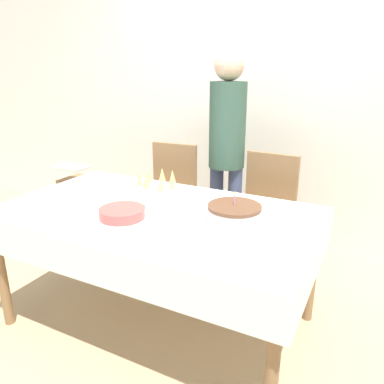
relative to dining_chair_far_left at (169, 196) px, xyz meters
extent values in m
plane|color=tan|center=(0.41, -0.85, -0.53)|extent=(12.00, 12.00, 0.00)
cube|color=silver|center=(0.41, 0.68, 0.82)|extent=(8.00, 0.05, 2.70)
cube|color=white|center=(0.41, -0.85, 0.22)|extent=(1.82, 1.04, 0.03)
cube|color=white|center=(0.41, -0.85, 0.13)|extent=(1.85, 1.07, 0.21)
cylinder|color=olive|center=(-0.43, -1.31, -0.16)|extent=(0.06, 0.06, 0.73)
cylinder|color=olive|center=(1.26, -1.31, -0.16)|extent=(0.06, 0.06, 0.73)
cylinder|color=olive|center=(-0.43, -0.39, -0.16)|extent=(0.06, 0.06, 0.73)
cylinder|color=olive|center=(1.26, -0.39, -0.16)|extent=(0.06, 0.06, 0.73)
cube|color=olive|center=(0.01, -0.08, -0.09)|extent=(0.45, 0.45, 0.04)
cube|color=olive|center=(-0.01, 0.11, 0.18)|extent=(0.40, 0.06, 0.50)
cylinder|color=olive|center=(0.20, -0.25, -0.32)|extent=(0.04, 0.04, 0.42)
cylinder|color=olive|center=(-0.16, -0.28, -0.32)|extent=(0.04, 0.04, 0.42)
cylinder|color=olive|center=(0.17, 0.11, -0.32)|extent=(0.04, 0.04, 0.42)
cylinder|color=olive|center=(-0.19, 0.08, -0.32)|extent=(0.04, 0.04, 0.42)
cube|color=olive|center=(0.82, -0.08, -0.09)|extent=(0.45, 0.45, 0.04)
cube|color=olive|center=(0.84, 0.11, 0.18)|extent=(0.40, 0.06, 0.50)
cylinder|color=olive|center=(0.99, -0.28, -0.32)|extent=(0.04, 0.04, 0.42)
cylinder|color=olive|center=(0.63, -0.25, -0.32)|extent=(0.04, 0.04, 0.42)
cylinder|color=olive|center=(1.01, 0.08, -0.32)|extent=(0.04, 0.04, 0.42)
cylinder|color=olive|center=(0.65, 0.11, -0.32)|extent=(0.04, 0.04, 0.42)
cylinder|color=white|center=(0.90, -0.85, 0.29)|extent=(0.28, 0.28, 0.10)
cylinder|color=brown|center=(0.90, -0.85, 0.34)|extent=(0.28, 0.28, 0.02)
cylinder|color=pink|center=(0.90, -0.85, 0.38)|extent=(0.01, 0.01, 0.06)
sphere|color=#F9CC4C|center=(0.90, -0.85, 0.42)|extent=(0.01, 0.01, 0.01)
cylinder|color=silver|center=(0.31, -0.68, 0.24)|extent=(0.34, 0.34, 0.01)
cylinder|color=silver|center=(0.43, -0.70, 0.24)|extent=(0.05, 0.05, 0.00)
cylinder|color=silver|center=(0.43, -0.70, 0.29)|extent=(0.01, 0.01, 0.08)
cone|color=#E0CC72|center=(0.43, -0.70, 0.37)|extent=(0.04, 0.04, 0.08)
cylinder|color=silver|center=(0.37, -0.59, 0.24)|extent=(0.05, 0.05, 0.00)
cylinder|color=silver|center=(0.37, -0.59, 0.29)|extent=(0.01, 0.01, 0.08)
cone|color=#E0CC72|center=(0.37, -0.59, 0.37)|extent=(0.04, 0.04, 0.08)
cylinder|color=silver|center=(0.29, -0.58, 0.24)|extent=(0.05, 0.05, 0.00)
cylinder|color=silver|center=(0.29, -0.58, 0.29)|extent=(0.01, 0.01, 0.08)
cone|color=#E0CC72|center=(0.29, -0.58, 0.37)|extent=(0.04, 0.04, 0.08)
cylinder|color=silver|center=(0.24, -0.65, 0.24)|extent=(0.05, 0.05, 0.00)
cylinder|color=silver|center=(0.24, -0.65, 0.29)|extent=(0.01, 0.01, 0.08)
cone|color=#E0CC72|center=(0.24, -0.65, 0.37)|extent=(0.04, 0.04, 0.08)
cylinder|color=silver|center=(0.22, -0.73, 0.24)|extent=(0.05, 0.05, 0.00)
cylinder|color=silver|center=(0.22, -0.73, 0.29)|extent=(0.01, 0.01, 0.08)
cone|color=#E0CC72|center=(0.22, -0.73, 0.37)|extent=(0.04, 0.04, 0.08)
cylinder|color=silver|center=(0.29, -0.76, 0.24)|extent=(0.05, 0.05, 0.00)
cylinder|color=silver|center=(0.29, -0.76, 0.29)|extent=(0.01, 0.01, 0.08)
cone|color=#E0CC72|center=(0.29, -0.76, 0.37)|extent=(0.04, 0.04, 0.08)
cylinder|color=silver|center=(0.39, -0.75, 0.24)|extent=(0.05, 0.05, 0.00)
cylinder|color=silver|center=(0.39, -0.75, 0.29)|extent=(0.01, 0.01, 0.08)
cone|color=#E0CC72|center=(0.39, -0.75, 0.37)|extent=(0.04, 0.04, 0.08)
cylinder|color=#CC4C47|center=(0.30, -1.03, 0.24)|extent=(0.26, 0.26, 0.01)
cylinder|color=#CC4C47|center=(0.30, -1.03, 0.25)|extent=(0.26, 0.26, 0.01)
cylinder|color=#CC4C47|center=(0.30, -1.03, 0.25)|extent=(0.26, 0.26, 0.01)
cylinder|color=#CC4C47|center=(0.30, -1.03, 0.26)|extent=(0.26, 0.26, 0.01)
cylinder|color=#CC4C47|center=(0.30, -1.03, 0.27)|extent=(0.26, 0.26, 0.01)
cylinder|color=#CC4C47|center=(0.30, -1.03, 0.27)|extent=(0.26, 0.26, 0.01)
cylinder|color=#CC4C47|center=(0.30, -1.03, 0.28)|extent=(0.26, 0.26, 0.01)
cylinder|color=#CC4C47|center=(0.30, -1.03, 0.29)|extent=(0.26, 0.26, 0.01)
cylinder|color=white|center=(0.37, -0.79, 0.24)|extent=(0.20, 0.20, 0.01)
cylinder|color=white|center=(0.37, -0.79, 0.25)|extent=(0.20, 0.20, 0.01)
cylinder|color=white|center=(0.37, -0.79, 0.25)|extent=(0.20, 0.20, 0.01)
cylinder|color=white|center=(0.37, -0.79, 0.26)|extent=(0.20, 0.20, 0.01)
cylinder|color=white|center=(0.37, -0.79, 0.27)|extent=(0.20, 0.20, 0.01)
cylinder|color=white|center=(0.37, -0.79, 0.27)|extent=(0.20, 0.20, 0.01)
cube|color=silver|center=(1.00, -1.08, 0.24)|extent=(0.30, 0.02, 0.00)
cube|color=silver|center=(-0.11, -1.09, 0.25)|extent=(0.17, 0.08, 0.02)
cube|color=pink|center=(-0.13, -0.98, 0.24)|extent=(0.15, 0.15, 0.01)
cylinder|color=#3F4C72|center=(0.39, 0.10, -0.12)|extent=(0.11, 0.11, 0.82)
cylinder|color=#3F4C72|center=(0.55, 0.10, -0.12)|extent=(0.11, 0.11, 0.82)
cylinder|color=#335142|center=(0.47, 0.10, 0.61)|extent=(0.28, 0.28, 0.65)
sphere|color=#D8B293|center=(0.47, 0.10, 1.05)|extent=(0.22, 0.22, 0.22)
cube|color=olive|center=(-0.96, -0.04, 0.02)|extent=(0.30, 0.30, 0.03)
cube|color=silver|center=(-0.96, -0.14, 0.17)|extent=(0.33, 0.20, 0.02)
cylinder|color=olive|center=(-1.07, -0.15, -0.26)|extent=(0.03, 0.03, 0.54)
cylinder|color=olive|center=(-0.85, -0.15, -0.26)|extent=(0.03, 0.03, 0.54)
cylinder|color=olive|center=(-1.07, 0.07, -0.26)|extent=(0.03, 0.03, 0.54)
cylinder|color=olive|center=(-0.85, 0.07, -0.26)|extent=(0.03, 0.03, 0.54)
camera|label=1|loc=(1.53, -2.58, 1.03)|focal=35.00mm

